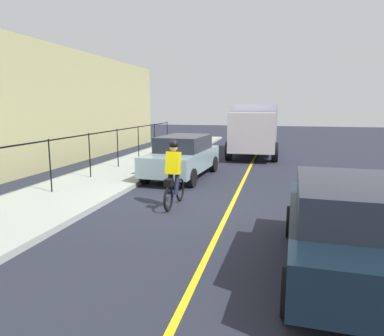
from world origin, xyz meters
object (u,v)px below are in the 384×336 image
Objects in this scene: parked_sedan_rear at (183,156)px; patrol_sedan at (348,226)px; cyclist_lead at (173,174)px; box_truck_background at (254,127)px.

patrol_sedan is at bearing 37.05° from parked_sedan_rear.
parked_sedan_rear is (3.99, 0.83, -0.09)m from cyclist_lead.
cyclist_lead is 0.27× the size of box_truck_background.
cyclist_lead is 0.40× the size of parked_sedan_rear.
patrol_sedan and parked_sedan_rear have the same top height.
patrol_sedan is at bearing 8.19° from box_truck_background.
cyclist_lead is 4.07m from parked_sedan_rear.
cyclist_lead is 11.23m from box_truck_background.
cyclist_lead is at bearing 53.00° from patrol_sedan.
box_truck_background reaches higher than patrol_sedan.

